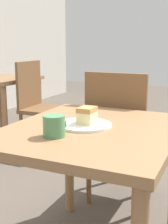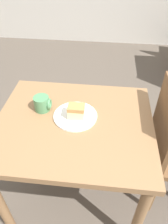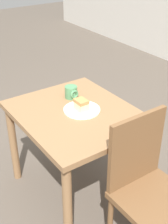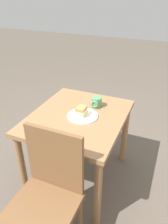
{
  "view_description": "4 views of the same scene",
  "coord_description": "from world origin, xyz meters",
  "px_view_note": "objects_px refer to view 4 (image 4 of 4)",
  "views": [
    {
      "loc": [
        -1.45,
        -0.41,
        1.12
      ],
      "look_at": [
        -0.07,
        0.22,
        0.79
      ],
      "focal_mm": 50.0,
      "sensor_mm": 36.0,
      "label": 1
    },
    {
      "loc": [
        0.04,
        -0.76,
        1.62
      ],
      "look_at": [
        -0.07,
        0.19,
        0.78
      ],
      "focal_mm": 35.0,
      "sensor_mm": 36.0,
      "label": 2
    },
    {
      "loc": [
        1.48,
        -0.89,
        1.84
      ],
      "look_at": [
        -0.06,
        0.18,
        0.75
      ],
      "focal_mm": 50.0,
      "sensor_mm": 36.0,
      "label": 3
    },
    {
      "loc": [
        1.35,
        0.83,
        1.71
      ],
      "look_at": [
        -0.14,
        0.2,
        0.77
      ],
      "focal_mm": 35.0,
      "sensor_mm": 36.0,
      "label": 4
    }
  ],
  "objects_px": {
    "cake_slice": "(81,111)",
    "plate": "(83,116)",
    "dining_table_near": "(78,126)",
    "coffee_mug": "(96,102)",
    "chair_near_window": "(47,193)"
  },
  "relations": [
    {
      "from": "dining_table_near",
      "to": "chair_near_window",
      "type": "relative_size",
      "value": 0.98
    },
    {
      "from": "cake_slice",
      "to": "plate",
      "type": "bearing_deg",
      "value": 128.43
    },
    {
      "from": "dining_table_near",
      "to": "plate",
      "type": "relative_size",
      "value": 3.55
    },
    {
      "from": "dining_table_near",
      "to": "cake_slice",
      "type": "height_order",
      "value": "cake_slice"
    },
    {
      "from": "plate",
      "to": "chair_near_window",
      "type": "bearing_deg",
      "value": 2.64
    },
    {
      "from": "chair_near_window",
      "to": "coffee_mug",
      "type": "relative_size",
      "value": 9.11
    },
    {
      "from": "plate",
      "to": "coffee_mug",
      "type": "relative_size",
      "value": 2.53
    },
    {
      "from": "coffee_mug",
      "to": "plate",
      "type": "bearing_deg",
      "value": -12.4
    },
    {
      "from": "dining_table_near",
      "to": "chair_near_window",
      "type": "height_order",
      "value": "chair_near_window"
    },
    {
      "from": "plate",
      "to": "cake_slice",
      "type": "relative_size",
      "value": 2.72
    },
    {
      "from": "dining_table_near",
      "to": "cake_slice",
      "type": "distance_m",
      "value": 0.17
    },
    {
      "from": "plate",
      "to": "cake_slice",
      "type": "bearing_deg",
      "value": -51.57
    },
    {
      "from": "plate",
      "to": "coffee_mug",
      "type": "xyz_separation_m",
      "value": [
        -0.21,
        0.05,
        0.04
      ]
    },
    {
      "from": "dining_table_near",
      "to": "cake_slice",
      "type": "bearing_deg",
      "value": 72.9
    },
    {
      "from": "cake_slice",
      "to": "coffee_mug",
      "type": "height_order",
      "value": "same"
    }
  ]
}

